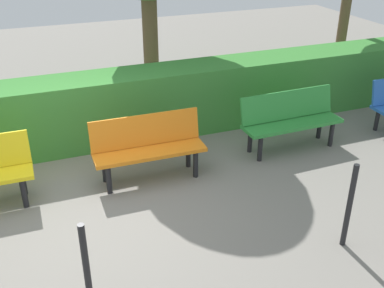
# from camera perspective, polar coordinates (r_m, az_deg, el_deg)

# --- Properties ---
(ground_plane) EXTENTS (21.04, 21.04, 0.00)m
(ground_plane) POSITION_cam_1_polar(r_m,az_deg,el_deg) (5.77, -13.22, -8.49)
(ground_plane) COLOR gray
(bench_green) EXTENTS (1.56, 0.50, 0.86)m
(bench_green) POSITION_cam_1_polar(r_m,az_deg,el_deg) (7.10, 12.01, 3.16)
(bench_green) COLOR #2D8C38
(bench_green) RESTS_ON ground_plane
(bench_orange) EXTENTS (1.49, 0.48, 0.86)m
(bench_orange) POSITION_cam_1_polar(r_m,az_deg,el_deg) (6.17, -5.43, -0.12)
(bench_orange) COLOR orange
(bench_orange) RESTS_ON ground_plane
(hedge_row) EXTENTS (17.04, 0.77, 1.06)m
(hedge_row) POSITION_cam_1_polar(r_m,az_deg,el_deg) (7.31, -7.98, 4.64)
(hedge_row) COLOR #387F33
(hedge_row) RESTS_ON ground_plane
(railing_post_mid) EXTENTS (0.06, 0.06, 1.00)m
(railing_post_mid) POSITION_cam_1_polar(r_m,az_deg,el_deg) (5.16, 18.79, -7.26)
(railing_post_mid) COLOR black
(railing_post_mid) RESTS_ON ground_plane
(railing_post_far) EXTENTS (0.06, 0.06, 1.00)m
(railing_post_far) POSITION_cam_1_polar(r_m,az_deg,el_deg) (4.22, -12.81, -15.10)
(railing_post_far) COLOR black
(railing_post_far) RESTS_ON ground_plane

